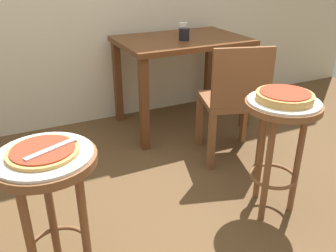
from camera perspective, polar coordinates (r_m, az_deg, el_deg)
name	(u,v)px	position (r m, az deg, el deg)	size (l,w,h in m)	color
ground_plane	(176,224)	(2.09, 1.20, -15.20)	(6.00, 6.00, 0.00)	brown
stool_foreground	(50,194)	(1.53, -18.09, -10.11)	(0.40, 0.40, 0.67)	brown
serving_plate_foreground	(44,155)	(1.44, -19.01, -4.34)	(0.37, 0.37, 0.01)	white
pizza_foreground	(43,151)	(1.43, -19.10, -3.78)	(0.27, 0.27, 0.02)	tan
stool_middle	(279,132)	(2.03, 17.16, -0.93)	(0.40, 0.40, 0.67)	brown
serving_plate_middle	(284,101)	(1.96, 17.81, 3.71)	(0.37, 0.37, 0.01)	white
pizza_middle	(285,96)	(1.95, 17.92, 4.49)	(0.29, 0.29, 0.05)	tan
dining_table	(181,53)	(3.04, 2.12, 11.50)	(1.03, 0.71, 0.76)	#5B3319
cup_near_edge	(184,34)	(2.92, 2.55, 14.26)	(0.08, 0.08, 0.09)	black
cup_far_edge	(183,29)	(3.08, 2.39, 14.97)	(0.07, 0.07, 0.11)	silver
condiment_shaker	(182,34)	(2.98, 2.28, 14.30)	(0.04, 0.04, 0.08)	white
wooden_chair	(235,99)	(2.53, 10.45, 4.16)	(0.50, 0.50, 0.85)	brown
pizza_server_knife	(52,149)	(1.41, -17.87, -3.41)	(0.22, 0.02, 0.01)	silver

